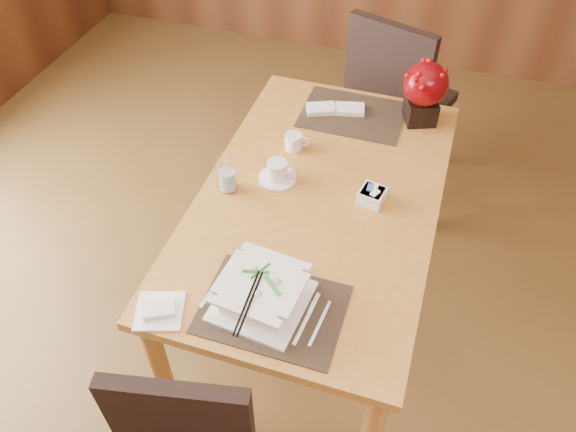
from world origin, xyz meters
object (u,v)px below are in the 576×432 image
(coffee_cup, at_px, (277,172))
(bread_plate, at_px, (160,311))
(dining_table, at_px, (318,213))
(soup_setting, at_px, (261,293))
(creamer_jug, at_px, (294,142))
(water_glass, at_px, (227,173))
(sugar_caddy, at_px, (372,196))
(far_chair, at_px, (394,94))
(berry_decor, at_px, (425,89))

(coffee_cup, height_order, bread_plate, coffee_cup)
(coffee_cup, distance_m, bread_plate, 0.73)
(dining_table, xyz_separation_m, coffee_cup, (-0.18, 0.04, 0.13))
(soup_setting, relative_size, bread_plate, 2.06)
(creamer_jug, distance_m, bread_plate, 0.93)
(bread_plate, bearing_deg, water_glass, 90.71)
(creamer_jug, relative_size, sugar_caddy, 1.02)
(creamer_jug, xyz_separation_m, far_chair, (0.31, 0.80, -0.21))
(coffee_cup, distance_m, creamer_jug, 0.20)
(berry_decor, bearing_deg, bread_plate, -116.25)
(far_chair, bearing_deg, dining_table, 101.55)
(sugar_caddy, relative_size, bread_plate, 0.62)
(sugar_caddy, bearing_deg, soup_setting, -112.52)
(dining_table, relative_size, sugar_caddy, 16.30)
(soup_setting, relative_size, sugar_caddy, 3.34)
(far_chair, bearing_deg, water_glass, 85.52)
(coffee_cup, height_order, creamer_jug, coffee_cup)
(bread_plate, bearing_deg, coffee_cup, 77.68)
(soup_setting, distance_m, far_chair, 1.61)
(coffee_cup, relative_size, far_chair, 0.15)
(coffee_cup, bearing_deg, far_chair, 73.04)
(sugar_caddy, distance_m, far_chair, 1.04)
(coffee_cup, height_order, berry_decor, berry_decor)
(dining_table, distance_m, coffee_cup, 0.23)
(coffee_cup, xyz_separation_m, water_glass, (-0.16, -0.11, 0.04))
(far_chair, bearing_deg, coffee_cup, 91.33)
(soup_setting, xyz_separation_m, bread_plate, (-0.30, -0.13, -0.05))
(coffee_cup, xyz_separation_m, sugar_caddy, (0.38, -0.01, -0.01))
(dining_table, height_order, coffee_cup, coffee_cup)
(bread_plate, bearing_deg, creamer_jug, 80.24)
(soup_setting, distance_m, berry_decor, 1.19)
(water_glass, relative_size, far_chair, 0.16)
(dining_table, xyz_separation_m, soup_setting, (-0.04, -0.54, 0.15))
(dining_table, bearing_deg, creamer_jug, 126.50)
(coffee_cup, bearing_deg, dining_table, -12.64)
(water_glass, bearing_deg, dining_table, 11.59)
(berry_decor, relative_size, far_chair, 0.28)
(creamer_jug, bearing_deg, berry_decor, 26.65)
(sugar_caddy, bearing_deg, bread_plate, -127.26)
(soup_setting, xyz_separation_m, water_glass, (-0.31, 0.47, 0.02))
(water_glass, distance_m, berry_decor, 0.93)
(creamer_jug, distance_m, berry_decor, 0.60)
(berry_decor, xyz_separation_m, far_chair, (-0.16, 0.45, -0.34))
(berry_decor, bearing_deg, sugar_caddy, -99.21)
(water_glass, xyz_separation_m, far_chair, (0.47, 1.12, -0.26))
(water_glass, bearing_deg, soup_setting, -56.81)
(sugar_caddy, xyz_separation_m, bread_plate, (-0.54, -0.70, -0.02))
(berry_decor, height_order, bread_plate, berry_decor)
(coffee_cup, relative_size, bread_plate, 1.02)
(coffee_cup, xyz_separation_m, berry_decor, (0.47, 0.56, 0.12))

